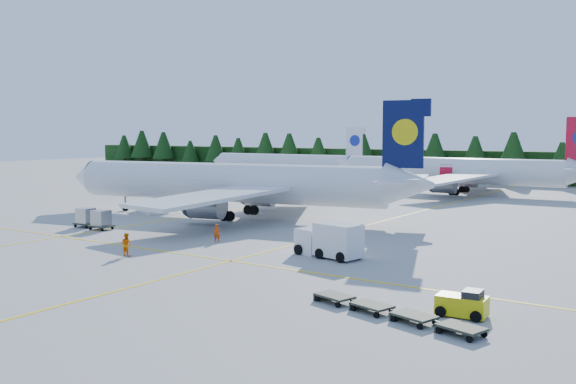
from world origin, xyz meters
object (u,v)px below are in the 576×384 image
Objects in this scene: airliner_navy at (221,183)px; service_truck at (328,240)px; airliner_red at (446,171)px; airstairs at (155,205)px; baggage_tug at (463,304)px.

airliner_navy reaches higher than service_truck.
airliner_navy is at bearing 160.07° from service_truck.
airliner_red reaches higher than airstairs.
airliner_navy is 26.29m from service_truck.
airliner_red reaches higher than baggage_tug.
service_truck is at bearing 2.09° from airstairs.
airstairs reaches higher than service_truck.
airliner_navy reaches higher than baggage_tug.
airliner_red is 15.39× the size of baggage_tug.
airliner_navy is 43.43m from baggage_tug.
service_truck is (22.26, -13.76, -2.51)m from airliner_navy.
airliner_navy is 1.08× the size of airliner_red.
airliner_navy reaches higher than airliner_red.
baggage_tug is (25.04, -65.30, -2.87)m from airliner_red.
baggage_tug is at bearing -23.61° from service_truck.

